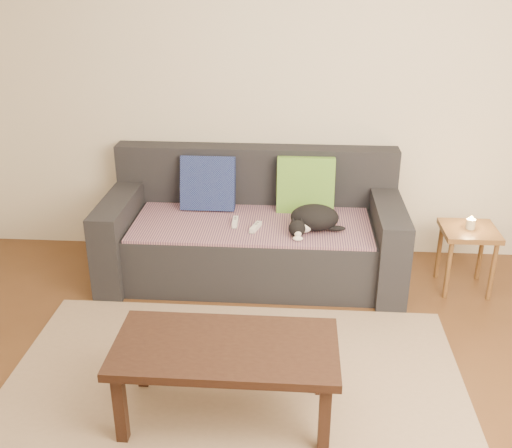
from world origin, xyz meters
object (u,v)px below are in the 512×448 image
Objects in this scene: cat at (313,219)px; side_table at (468,239)px; coffee_table at (226,354)px; sofa at (253,234)px; wii_remote_a at (235,222)px; wii_remote_b at (256,227)px.

side_table is at bearing -10.92° from cat.
cat is at bearing 72.31° from coffee_table.
coffee_table is at bearing -136.45° from side_table.
sofa is 14.00× the size of wii_remote_a.
sofa is 1.56m from coffee_table.
wii_remote_a is (-0.54, 0.07, -0.07)m from cat.
wii_remote_a reaches higher than coffee_table.
wii_remote_a is at bearing 78.91° from wii_remote_b.
cat is 0.55m from wii_remote_a.
wii_remote_b is (0.04, -0.20, 0.15)m from sofa.
cat is at bearing -176.87° from side_table.
wii_remote_b is (-0.39, -0.01, -0.07)m from cat.
wii_remote_b is (0.15, -0.08, 0.00)m from wii_remote_a.
sofa is at bearing 89.62° from coffee_table.
cat is 0.37× the size of coffee_table.
wii_remote_a is at bearing -132.01° from sofa.
sofa reaches higher than side_table.
cat reaches higher than wii_remote_b.
cat is 0.88× the size of side_table.
cat reaches higher than coffee_table.
wii_remote_a is (-0.11, -0.13, 0.15)m from sofa.
wii_remote_b reaches higher than coffee_table.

